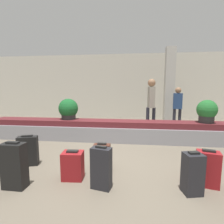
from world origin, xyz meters
The scene contains 15 objects.
ground_plane centered at (0.00, 0.00, 0.00)m, with size 18.00×18.00×0.00m, color #6B6051.
back_wall centered at (0.00, 5.58, 1.60)m, with size 18.00×0.06×3.20m.
carousel centered at (0.00, 1.66, 0.27)m, with size 7.59×0.71×0.58m.
pillar centered at (2.12, 4.38, 1.60)m, with size 0.39×0.39×3.20m.
suitcase_0 centered at (0.14, -0.86, 0.32)m, with size 0.33×0.22×0.66m.
suitcase_1 centered at (-0.38, -0.64, 0.23)m, with size 0.35×0.28×0.49m.
suitcase_2 centered at (0.04, -0.25, 0.24)m, with size 0.31×0.17×0.51m.
suitcase_3 centered at (1.46, -0.83, 0.30)m, with size 0.29×0.27×0.62m.
suitcase_4 centered at (-1.16, -1.00, 0.35)m, with size 0.34×0.20×0.73m.
suitcase_5 centered at (1.76, -0.60, 0.28)m, with size 0.37×0.28×0.58m.
suitcase_6 centered at (-1.43, -0.23, 0.29)m, with size 0.40×0.26×0.61m.
potted_plant_0 centered at (-1.35, 1.76, 0.88)m, with size 0.58×0.58×0.62m.
potted_plant_1 centered at (2.59, 1.65, 0.90)m, with size 0.53×0.53×0.63m.
traveler_0 centered at (2.27, 3.49, 0.91)m, with size 0.34×0.22×1.55m.
traveler_1 centered at (1.20, 2.61, 1.11)m, with size 0.31×0.34×1.82m.
Camera 1 is at (0.60, -3.31, 1.50)m, focal length 28.00 mm.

